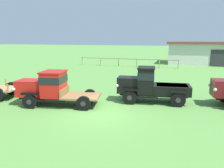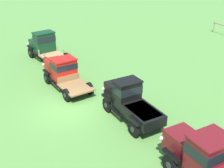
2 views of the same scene
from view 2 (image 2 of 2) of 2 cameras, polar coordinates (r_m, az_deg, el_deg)
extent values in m
plane|color=#5B9342|center=(17.10, -8.80, -5.03)|extent=(240.00, 240.00, 0.00)
cylinder|color=#997F60|center=(34.87, 20.00, 10.86)|extent=(0.12, 0.12, 1.22)
cylinder|color=black|center=(25.78, -16.15, 6.13)|extent=(0.92, 0.43, 0.90)
cylinder|color=#2D2D2D|center=(25.74, -16.38, 6.07)|extent=(0.31, 0.11, 0.32)
cylinder|color=black|center=(26.45, -12.51, 7.03)|extent=(0.92, 0.43, 0.90)
cylinder|color=#2D2D2D|center=(26.49, -12.29, 7.09)|extent=(0.31, 0.11, 0.32)
cylinder|color=black|center=(23.08, -13.16, 4.20)|extent=(0.92, 0.43, 0.90)
cylinder|color=#2D2D2D|center=(23.04, -13.41, 4.14)|extent=(0.31, 0.11, 0.32)
cylinder|color=black|center=(23.83, -9.20, 5.24)|extent=(0.92, 0.43, 0.90)
cylinder|color=#2D2D2D|center=(23.88, -8.96, 5.30)|extent=(0.31, 0.11, 0.32)
cube|color=black|center=(24.79, -12.90, 5.94)|extent=(4.60, 2.16, 0.12)
cube|color=#0F381E|center=(26.13, -14.65, 7.85)|extent=(1.78, 1.63, 0.81)
cube|color=silver|center=(26.77, -15.27, 8.11)|extent=(0.32, 0.98, 0.61)
sphere|color=silver|center=(26.53, -16.65, 7.91)|extent=(0.20, 0.20, 0.20)
sphere|color=silver|center=(27.02, -13.96, 8.55)|extent=(0.20, 0.20, 0.20)
cube|color=black|center=(25.62, -16.29, 7.19)|extent=(1.06, 0.47, 0.12)
cube|color=black|center=(26.29, -12.61, 8.07)|extent=(1.06, 0.47, 0.12)
cube|color=#0F381E|center=(24.89, -13.55, 8.16)|extent=(1.42, 1.82, 1.70)
cube|color=black|center=(24.78, -13.64, 9.00)|extent=(1.47, 1.87, 0.47)
cube|color=#0F381E|center=(24.65, -13.76, 10.12)|extent=(1.54, 1.92, 0.08)
cube|color=black|center=(24.76, -15.10, 5.61)|extent=(1.43, 0.52, 0.05)
cube|color=black|center=(25.44, -11.41, 6.54)|extent=(1.43, 0.52, 0.05)
cube|color=tan|center=(23.67, -11.59, 5.40)|extent=(2.76, 2.39, 0.10)
cube|color=tan|center=(24.17, -14.63, 6.21)|extent=(0.10, 0.10, 0.45)
cube|color=tan|center=(24.84, -10.98, 7.11)|extent=(0.10, 0.10, 0.45)
cube|color=tan|center=(23.24, -13.55, 5.55)|extent=(0.10, 0.10, 0.45)
cube|color=tan|center=(23.94, -9.79, 6.50)|extent=(0.10, 0.10, 0.45)
cube|color=tan|center=(22.33, -12.38, 4.84)|extent=(0.10, 0.10, 0.45)
cube|color=tan|center=(23.06, -8.51, 5.83)|extent=(0.10, 0.10, 0.45)
cylinder|color=black|center=(20.42, -13.06, 1.19)|extent=(0.84, 0.34, 0.82)
cylinder|color=#2D2D2D|center=(20.38, -13.33, 1.12)|extent=(0.29, 0.09, 0.29)
cylinder|color=black|center=(21.00, -8.80, 2.28)|extent=(0.84, 0.34, 0.82)
cylinder|color=#2D2D2D|center=(21.04, -8.54, 2.34)|extent=(0.29, 0.09, 0.29)
cylinder|color=black|center=(17.81, -9.28, -2.24)|extent=(0.84, 0.34, 0.82)
cylinder|color=#2D2D2D|center=(17.77, -9.59, -2.32)|extent=(0.29, 0.09, 0.29)
cylinder|color=black|center=(18.47, -4.56, -0.88)|extent=(0.84, 0.34, 0.82)
cylinder|color=#2D2D2D|center=(18.52, -4.28, -0.80)|extent=(0.29, 0.09, 0.29)
cube|color=black|center=(19.48, -9.23, 0.58)|extent=(4.62, 1.82, 0.12)
cube|color=red|center=(20.66, -11.32, 3.53)|extent=(1.83, 1.48, 0.95)
cube|color=silver|center=(21.36, -12.15, 4.05)|extent=(0.25, 0.92, 0.71)
sphere|color=silver|center=(21.14, -13.76, 3.86)|extent=(0.20, 0.20, 0.20)
sphere|color=silver|center=(21.56, -10.63, 4.61)|extent=(0.20, 0.20, 0.20)
cube|color=black|center=(20.24, -13.19, 2.37)|extent=(0.96, 0.39, 0.12)
cube|color=black|center=(20.82, -8.89, 3.44)|extent=(0.96, 0.39, 0.12)
cube|color=red|center=(19.39, -9.72, 2.92)|extent=(1.44, 1.69, 1.43)
cube|color=black|center=(19.27, -9.79, 3.80)|extent=(1.49, 1.73, 0.40)
cube|color=red|center=(19.11, -9.89, 5.00)|extent=(1.56, 1.78, 0.08)
cube|color=black|center=(19.32, -11.62, 0.09)|extent=(1.62, 0.46, 0.05)
cube|color=black|center=(19.92, -7.26, 1.24)|extent=(1.62, 0.46, 0.05)
cube|color=olive|center=(18.29, -7.37, -0.64)|extent=(2.44, 2.12, 0.10)
cube|color=olive|center=(19.04, -8.83, 1.12)|extent=(0.40, 1.59, 0.44)
cylinder|color=black|center=(16.45, -1.03, -4.27)|extent=(0.88, 0.25, 0.86)
cylinder|color=#2D2D2D|center=(16.42, -1.30, -4.35)|extent=(0.30, 0.07, 0.30)
cylinder|color=black|center=(17.16, 3.55, -2.97)|extent=(0.88, 0.25, 0.86)
cylinder|color=#2D2D2D|center=(17.20, 3.80, -2.90)|extent=(0.30, 0.07, 0.30)
cylinder|color=black|center=(14.42, 4.42, -9.12)|extent=(0.88, 0.25, 0.86)
cylinder|color=#2D2D2D|center=(14.38, 4.13, -9.22)|extent=(0.30, 0.07, 0.30)
cylinder|color=black|center=(15.22, 9.36, -7.37)|extent=(0.88, 0.25, 0.86)
cylinder|color=#2D2D2D|center=(15.27, 9.62, -7.27)|extent=(0.30, 0.07, 0.30)
cube|color=black|center=(15.75, 3.89, -5.47)|extent=(4.13, 1.36, 0.12)
cube|color=black|center=(16.64, 0.99, -1.44)|extent=(1.40, 1.25, 0.98)
cube|color=silver|center=(17.13, -0.04, -0.78)|extent=(0.17, 0.86, 0.73)
sphere|color=silver|center=(16.85, -1.79, -0.98)|extent=(0.20, 0.20, 0.20)
sphere|color=silver|center=(17.37, 1.62, -0.12)|extent=(0.20, 0.20, 0.20)
cube|color=black|center=(16.22, -1.04, -2.80)|extent=(1.01, 0.32, 0.12)
cube|color=black|center=(16.93, 3.60, -1.54)|extent=(1.01, 0.32, 0.12)
cube|color=black|center=(15.66, 3.08, -2.12)|extent=(1.12, 1.48, 1.55)
cube|color=black|center=(15.50, 3.11, -0.97)|extent=(1.16, 1.52, 0.44)
cube|color=black|center=(15.30, 3.15, 0.59)|extent=(1.22, 1.56, 0.08)
cube|color=black|center=(15.67, 0.82, -5.68)|extent=(1.34, 0.31, 0.05)
cube|color=black|center=(16.39, 5.45, -4.28)|extent=(1.34, 0.31, 0.05)
cube|color=black|center=(14.79, 6.30, -6.24)|extent=(2.34, 1.70, 0.58)
cube|color=black|center=(14.66, 6.35, -5.38)|extent=(1.97, 1.44, 0.06)
cube|color=black|center=(14.16, 4.49, -7.52)|extent=(0.97, 0.32, 0.12)
cube|color=black|center=(14.97, 9.49, -5.82)|extent=(0.97, 0.32, 0.12)
cylinder|color=black|center=(12.57, 11.78, -15.75)|extent=(0.90, 0.28, 0.88)
cylinder|color=#2D2D2D|center=(12.51, 11.39, -15.93)|extent=(0.31, 0.06, 0.31)
cylinder|color=black|center=(13.55, 17.54, -13.01)|extent=(0.90, 0.28, 0.88)
cylinder|color=#2D2D2D|center=(13.62, 17.87, -12.85)|extent=(0.31, 0.06, 0.31)
cube|color=maroon|center=(12.78, 14.41, -11.63)|extent=(1.65, 1.37, 0.98)
cube|color=silver|center=(13.22, 12.25, -10.20)|extent=(0.17, 0.95, 0.74)
sphere|color=silver|center=(12.83, 10.01, -10.81)|extent=(0.20, 0.20, 0.20)
sphere|color=silver|center=(13.56, 14.37, -9.06)|extent=(0.20, 0.20, 0.20)
cube|color=black|center=(12.25, 11.99, -14.03)|extent=(1.03, 0.31, 0.12)
cube|color=black|center=(13.26, 17.82, -11.35)|extent=(1.03, 0.31, 0.12)
cube|color=maroon|center=(11.89, 19.02, -13.65)|extent=(1.34, 1.64, 1.61)
cube|color=black|center=(11.67, 19.28, -12.26)|extent=(1.39, 1.68, 0.45)
cube|color=maroon|center=(11.39, 19.63, -10.33)|extent=(1.46, 1.72, 0.08)
cube|color=black|center=(12.92, 21.50, -15.58)|extent=(1.65, 0.32, 0.05)
camera|label=1|loc=(13.51, -52.37, -5.61)|focal=35.00mm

